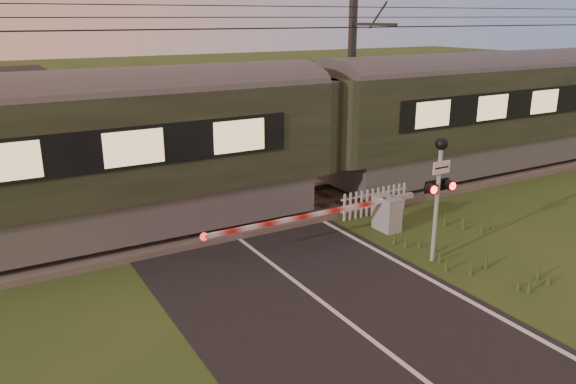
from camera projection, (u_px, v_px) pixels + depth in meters
ground at (342, 318)px, 11.31m from camera, size 160.00×160.00×0.00m
road at (350, 323)px, 11.12m from camera, size 6.00×140.00×0.03m
track_bed at (215, 219)px, 16.66m from camera, size 140.00×3.40×0.39m
overhead_wires at (207, 20)px, 14.96m from camera, size 120.00×0.62×0.62m
train at (316, 130)px, 17.64m from camera, size 45.62×3.15×4.26m
boom_gate at (378, 213)px, 15.70m from camera, size 6.51×0.75×1.00m
crossing_signal at (439, 178)px, 13.36m from camera, size 0.80×0.34×3.12m
picket_fence at (375, 201)px, 17.12m from camera, size 2.49×0.07×0.85m
catenary_mast at (352, 79)px, 20.55m from camera, size 0.22×2.46×6.96m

